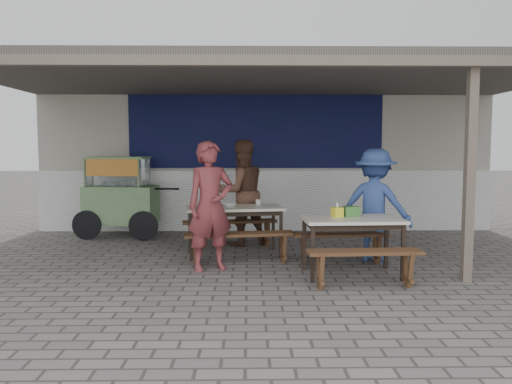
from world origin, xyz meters
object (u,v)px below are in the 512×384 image
object	(u,v)px
patron_right_table	(375,205)
bench_right_wall	(341,241)
vendor_cart	(120,194)
condiment_jar	(258,202)
patron_wall_side	(242,192)
bench_left_wall	(230,227)
tissue_box	(337,212)
donation_box	(351,211)
table_left	(234,212)
bench_right_street	(365,260)
condiment_bowl	(230,205)
bench_left_street	(240,241)
table_right	(352,224)
patron_street_side	(210,206)

from	to	relation	value
patron_right_table	bench_right_wall	bearing A→B (deg)	52.35
vendor_cart	condiment_jar	world-z (taller)	vendor_cart
patron_wall_side	patron_right_table	distance (m)	2.33
bench_right_wall	condiment_jar	distance (m)	1.53
bench_right_wall	vendor_cart	world-z (taller)	vendor_cart
bench_left_wall	tissue_box	bearing A→B (deg)	-59.18
bench_right_wall	donation_box	xyz separation A→B (m)	(0.04, -0.47, 0.48)
table_left	patron_wall_side	world-z (taller)	patron_wall_side
bench_right_wall	patron_right_table	distance (m)	0.76
bench_right_street	bench_right_wall	size ratio (longest dim) A/B	1.00
donation_box	condiment_bowl	xyz separation A→B (m)	(-1.63, 1.14, -0.04)
bench_left_street	table_right	distance (m)	1.62
patron_right_table	table_right	bearing A→B (deg)	87.24
patron_wall_side	condiment_jar	xyz separation A→B (m)	(0.27, -0.60, -0.10)
patron_street_side	condiment_jar	size ratio (longest dim) A/B	20.14
bench_right_wall	tissue_box	xyz separation A→B (m)	(-0.15, -0.52, 0.48)
table_right	patron_street_side	xyz separation A→B (m)	(-1.84, 0.31, 0.20)
patron_right_table	bench_right_street	bearing A→B (deg)	100.07
bench_right_street	condiment_bowl	xyz separation A→B (m)	(-1.64, 1.86, 0.44)
bench_left_wall	condiment_jar	bearing A→B (deg)	-47.29
bench_left_wall	vendor_cart	distance (m)	2.35
table_left	table_right	world-z (taller)	same
patron_street_side	bench_right_wall	bearing A→B (deg)	-14.67
vendor_cart	patron_right_table	size ratio (longest dim) A/B	1.16
donation_box	tissue_box	bearing A→B (deg)	-166.55
bench_left_wall	donation_box	distance (m)	2.44
table_left	patron_right_table	world-z (taller)	patron_right_table
bench_left_wall	patron_right_table	xyz separation A→B (m)	(2.15, -1.02, 0.48)
bench_left_street	bench_right_wall	size ratio (longest dim) A/B	1.16
table_left	patron_street_side	bearing A→B (deg)	-116.19
tissue_box	condiment_jar	xyz separation A→B (m)	(-1.00, 1.41, -0.02)
bench_left_street	condiment_jar	bearing A→B (deg)	63.71
patron_right_table	tissue_box	bearing A→B (deg)	76.26
vendor_cart	condiment_jar	distance (m)	2.88
condiment_jar	donation_box	bearing A→B (deg)	-48.81
table_right	patron_right_table	distance (m)	0.99
bench_left_wall	bench_right_wall	distance (m)	2.04
bench_left_street	patron_wall_side	bearing A→B (deg)	81.20
table_left	condiment_bowl	xyz separation A→B (m)	(-0.07, 0.02, 0.10)
bench_right_street	condiment_jar	world-z (taller)	condiment_jar
patron_right_table	donation_box	size ratio (longest dim) A/B	8.16
bench_left_wall	bench_right_wall	bearing A→B (deg)	-46.69
patron_right_table	condiment_bowl	size ratio (longest dim) A/B	7.92
donation_box	patron_right_table	bearing A→B (deg)	55.32
bench_left_wall	condiment_bowl	bearing A→B (deg)	-96.13
vendor_cart	donation_box	xyz separation A→B (m)	(3.72, -2.75, 0.01)
patron_street_side	patron_right_table	world-z (taller)	patron_street_side
bench_right_street	patron_wall_side	world-z (taller)	patron_wall_side
bench_left_street	condiment_bowl	bearing A→B (deg)	95.60
bench_right_wall	condiment_jar	xyz separation A→B (m)	(-1.15, 0.89, 0.46)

